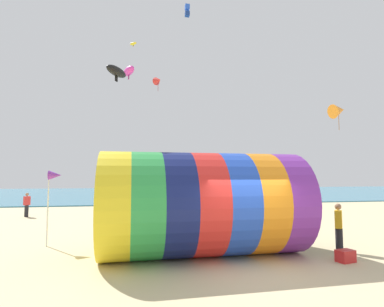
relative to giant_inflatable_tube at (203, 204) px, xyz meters
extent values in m
plane|color=#CCBA8C|center=(1.07, -1.50, -1.69)|extent=(120.00, 120.00, 0.00)
cube|color=teal|center=(1.07, 37.73, -1.64)|extent=(120.00, 40.00, 0.10)
cylinder|color=yellow|center=(-2.84, -0.09, 0.00)|extent=(1.05, 3.42, 3.39)
cylinder|color=green|center=(-1.90, -0.06, 0.00)|extent=(1.05, 3.42, 3.39)
cylinder|color=navy|center=(-0.96, -0.03, 0.00)|extent=(1.05, 3.42, 3.39)
cylinder|color=red|center=(-0.03, 0.00, 0.00)|extent=(1.05, 3.42, 3.39)
cylinder|color=blue|center=(0.91, 0.03, 0.00)|extent=(1.05, 3.42, 3.39)
cylinder|color=orange|center=(1.85, 0.06, 0.00)|extent=(1.05, 3.42, 3.39)
cylinder|color=purple|center=(2.79, 0.09, 0.00)|extent=(1.05, 3.42, 3.39)
cylinder|color=black|center=(3.28, 0.11, 0.00)|extent=(0.16, 3.12, 3.12)
cylinder|color=black|center=(4.73, -0.35, -1.29)|extent=(0.24, 0.24, 0.81)
cube|color=yellow|center=(4.73, -0.35, -0.58)|extent=(0.40, 0.42, 0.61)
sphere|color=#9E7051|center=(4.73, -0.35, -0.15)|extent=(0.22, 0.22, 0.22)
cone|color=orange|center=(11.30, 8.31, 5.41)|extent=(1.29, 1.14, 1.17)
cylinder|color=#8F4F12|center=(11.30, 8.31, 4.61)|extent=(0.03, 0.03, 1.07)
ellipsoid|color=black|center=(-3.10, 2.56, 5.22)|extent=(1.10, 1.34, 0.52)
cube|color=black|center=(-3.10, 2.56, 4.96)|extent=(0.11, 0.16, 0.32)
cone|color=red|center=(-0.57, 16.19, 9.40)|extent=(0.97, 0.98, 0.74)
cylinder|color=maroon|center=(-0.57, 16.19, 8.82)|extent=(0.03, 0.03, 0.78)
ellipsoid|color=yellow|center=(-2.73, 14.49, 11.83)|extent=(0.69, 0.66, 0.26)
cube|color=olive|center=(-2.73, 14.49, 11.69)|extent=(0.09, 0.08, 0.17)
ellipsoid|color=#D1339E|center=(-2.83, 8.49, 7.37)|extent=(1.11, 1.64, 0.66)
cube|color=#7D1E5E|center=(-2.83, 8.49, 7.04)|extent=(0.08, 0.21, 0.39)
cube|color=blue|center=(1.93, 15.48, 16.02)|extent=(0.41, 0.41, 0.43)
cube|color=navy|center=(1.93, 15.48, 15.38)|extent=(0.41, 0.41, 0.43)
cylinder|color=black|center=(1.93, 15.48, 15.70)|extent=(0.02, 0.02, 1.14)
cylinder|color=black|center=(-9.25, 11.25, -1.32)|extent=(0.24, 0.24, 0.75)
cube|color=red|center=(-9.25, 11.25, -0.66)|extent=(0.40, 0.41, 0.57)
sphere|color=#9E7051|center=(-9.25, 11.25, -0.25)|extent=(0.20, 0.20, 0.20)
cylinder|color=black|center=(2.21, 9.11, -1.32)|extent=(0.24, 0.24, 0.76)
cube|color=yellow|center=(2.21, 9.11, -0.65)|extent=(0.39, 0.27, 0.57)
sphere|color=tan|center=(2.21, 9.11, -0.25)|extent=(0.20, 0.20, 0.20)
cylinder|color=silver|center=(-5.48, 2.30, -0.28)|extent=(0.05, 0.05, 2.82)
cone|color=purple|center=(-5.26, 2.30, 0.95)|extent=(0.45, 0.36, 0.36)
cube|color=red|center=(4.10, -1.49, -1.51)|extent=(0.59, 0.47, 0.36)
camera|label=1|loc=(-2.12, -9.84, 0.89)|focal=28.00mm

